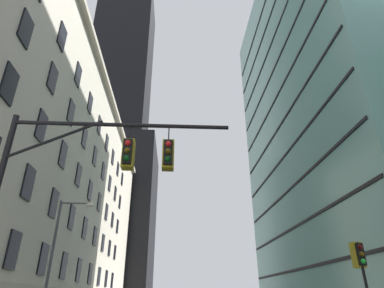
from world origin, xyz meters
name	(u,v)px	position (x,y,z in m)	size (l,w,h in m)	color
station_building	(31,175)	(-17.56, 27.54, 13.90)	(13.78, 67.09, 27.86)	beige
dark_skyscraper	(119,99)	(-18.93, 74.90, 55.64)	(24.40, 24.40, 185.42)	black
glass_office_midrise	(337,107)	(18.67, 25.81, 23.06)	(15.45, 32.94, 46.12)	slate
traffic_signal_mast	(94,173)	(-4.03, 2.47, 5.08)	(7.62, 0.63, 6.97)	black
traffic_light_near_right	(360,259)	(6.50, 6.35, 2.86)	(0.40, 0.63, 3.41)	black
street_lamppost	(59,245)	(-8.68, 14.16, 4.46)	(2.31, 0.32, 7.19)	#47474C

